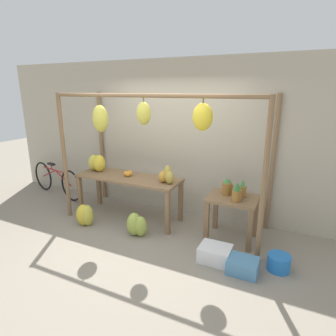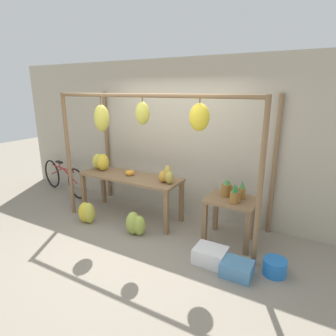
{
  "view_description": "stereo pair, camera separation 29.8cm",
  "coord_description": "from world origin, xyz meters",
  "px_view_note": "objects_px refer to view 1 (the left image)",
  "views": [
    {
      "loc": [
        2.03,
        -3.17,
        2.27
      ],
      "look_at": [
        0.14,
        0.81,
        1.03
      ],
      "focal_mm": 30.0,
      "sensor_mm": 36.0,
      "label": 1
    },
    {
      "loc": [
        2.29,
        -3.03,
        2.27
      ],
      "look_at": [
        0.14,
        0.81,
        1.03
      ],
      "focal_mm": 30.0,
      "sensor_mm": 36.0,
      "label": 2
    }
  ],
  "objects_px": {
    "banana_pile_on_table": "(97,163)",
    "fruit_crate_white": "(215,254)",
    "banana_pile_ground_left": "(85,215)",
    "banana_pile_ground_right": "(137,225)",
    "papaya_pile": "(167,176)",
    "blue_bucket": "(279,262)",
    "orange_pile": "(128,174)",
    "fruit_crate_purple": "(243,266)",
    "pineapple_cluster": "(234,190)",
    "parked_bicycle": "(56,180)"
  },
  "relations": [
    {
      "from": "banana_pile_on_table",
      "to": "fruit_crate_white",
      "type": "relative_size",
      "value": 0.93
    },
    {
      "from": "banana_pile_ground_left",
      "to": "banana_pile_ground_right",
      "type": "relative_size",
      "value": 0.96
    },
    {
      "from": "banana_pile_ground_left",
      "to": "papaya_pile",
      "type": "xyz_separation_m",
      "value": [
        1.29,
        0.57,
        0.72
      ]
    },
    {
      "from": "banana_pile_on_table",
      "to": "blue_bucket",
      "type": "bearing_deg",
      "value": -9.28
    },
    {
      "from": "papaya_pile",
      "to": "orange_pile",
      "type": "bearing_deg",
      "value": 176.9
    },
    {
      "from": "papaya_pile",
      "to": "fruit_crate_purple",
      "type": "relative_size",
      "value": 0.84
    },
    {
      "from": "pineapple_cluster",
      "to": "banana_pile_ground_left",
      "type": "xyz_separation_m",
      "value": [
        -2.38,
        -0.63,
        -0.63
      ]
    },
    {
      "from": "pineapple_cluster",
      "to": "blue_bucket",
      "type": "distance_m",
      "value": 1.16
    },
    {
      "from": "pineapple_cluster",
      "to": "parked_bicycle",
      "type": "xyz_separation_m",
      "value": [
        -3.93,
        0.24,
        -0.46
      ]
    },
    {
      "from": "papaya_pile",
      "to": "parked_bicycle",
      "type": "bearing_deg",
      "value": 174.15
    },
    {
      "from": "parked_bicycle",
      "to": "papaya_pile",
      "type": "xyz_separation_m",
      "value": [
        2.84,
        -0.29,
        0.55
      ]
    },
    {
      "from": "parked_bicycle",
      "to": "banana_pile_ground_left",
      "type": "bearing_deg",
      "value": -29.05
    },
    {
      "from": "fruit_crate_white",
      "to": "parked_bicycle",
      "type": "distance_m",
      "value": 3.99
    },
    {
      "from": "papaya_pile",
      "to": "blue_bucket",
      "type": "bearing_deg",
      "value": -14.38
    },
    {
      "from": "orange_pile",
      "to": "pineapple_cluster",
      "type": "bearing_deg",
      "value": 0.3
    },
    {
      "from": "banana_pile_on_table",
      "to": "orange_pile",
      "type": "relative_size",
      "value": 2.25
    },
    {
      "from": "pineapple_cluster",
      "to": "parked_bicycle",
      "type": "bearing_deg",
      "value": 176.53
    },
    {
      "from": "banana_pile_ground_left",
      "to": "fruit_crate_purple",
      "type": "xyz_separation_m",
      "value": [
        2.71,
        -0.16,
        -0.09
      ]
    },
    {
      "from": "pineapple_cluster",
      "to": "blue_bucket",
      "type": "height_order",
      "value": "pineapple_cluster"
    },
    {
      "from": "banana_pile_ground_right",
      "to": "parked_bicycle",
      "type": "bearing_deg",
      "value": 162.8
    },
    {
      "from": "orange_pile",
      "to": "papaya_pile",
      "type": "height_order",
      "value": "papaya_pile"
    },
    {
      "from": "orange_pile",
      "to": "banana_pile_ground_left",
      "type": "distance_m",
      "value": 1.02
    },
    {
      "from": "banana_pile_ground_left",
      "to": "banana_pile_on_table",
      "type": "bearing_deg",
      "value": 107.84
    },
    {
      "from": "parked_bicycle",
      "to": "papaya_pile",
      "type": "relative_size",
      "value": 5.4
    },
    {
      "from": "banana_pile_ground_left",
      "to": "banana_pile_ground_right",
      "type": "bearing_deg",
      "value": 4.47
    },
    {
      "from": "pineapple_cluster",
      "to": "papaya_pile",
      "type": "bearing_deg",
      "value": -177.24
    },
    {
      "from": "banana_pile_on_table",
      "to": "blue_bucket",
      "type": "distance_m",
      "value": 3.48
    },
    {
      "from": "banana_pile_on_table",
      "to": "banana_pile_ground_right",
      "type": "xyz_separation_m",
      "value": [
        1.19,
        -0.57,
        -0.76
      ]
    },
    {
      "from": "fruit_crate_purple",
      "to": "pineapple_cluster",
      "type": "bearing_deg",
      "value": 113.31
    },
    {
      "from": "fruit_crate_white",
      "to": "papaya_pile",
      "type": "distance_m",
      "value": 1.45
    },
    {
      "from": "banana_pile_ground_right",
      "to": "papaya_pile",
      "type": "height_order",
      "value": "papaya_pile"
    },
    {
      "from": "parked_bicycle",
      "to": "fruit_crate_purple",
      "type": "relative_size",
      "value": 4.53
    },
    {
      "from": "pineapple_cluster",
      "to": "papaya_pile",
      "type": "distance_m",
      "value": 1.09
    },
    {
      "from": "banana_pile_on_table",
      "to": "orange_pile",
      "type": "bearing_deg",
      "value": -2.47
    },
    {
      "from": "banana_pile_on_table",
      "to": "fruit_crate_purple",
      "type": "relative_size",
      "value": 1.04
    },
    {
      "from": "banana_pile_ground_left",
      "to": "parked_bicycle",
      "type": "height_order",
      "value": "parked_bicycle"
    },
    {
      "from": "orange_pile",
      "to": "pineapple_cluster",
      "type": "distance_m",
      "value": 1.88
    },
    {
      "from": "banana_pile_on_table",
      "to": "parked_bicycle",
      "type": "relative_size",
      "value": 0.23
    },
    {
      "from": "orange_pile",
      "to": "papaya_pile",
      "type": "distance_m",
      "value": 0.79
    },
    {
      "from": "banana_pile_on_table",
      "to": "pineapple_cluster",
      "type": "distance_m",
      "value": 2.59
    },
    {
      "from": "banana_pile_on_table",
      "to": "fruit_crate_white",
      "type": "height_order",
      "value": "banana_pile_on_table"
    },
    {
      "from": "fruit_crate_white",
      "to": "parked_bicycle",
      "type": "relative_size",
      "value": 0.25
    },
    {
      "from": "banana_pile_on_table",
      "to": "banana_pile_ground_left",
      "type": "distance_m",
      "value": 1.01
    },
    {
      "from": "banana_pile_ground_left",
      "to": "fruit_crate_purple",
      "type": "bearing_deg",
      "value": -3.36
    },
    {
      "from": "blue_bucket",
      "to": "papaya_pile",
      "type": "relative_size",
      "value": 0.92
    },
    {
      "from": "papaya_pile",
      "to": "fruit_crate_white",
      "type": "bearing_deg",
      "value": -31.47
    },
    {
      "from": "blue_bucket",
      "to": "fruit_crate_white",
      "type": "bearing_deg",
      "value": -168.6
    },
    {
      "from": "banana_pile_ground_right",
      "to": "pineapple_cluster",
      "type": "bearing_deg",
      "value": 21.55
    },
    {
      "from": "pineapple_cluster",
      "to": "fruit_crate_white",
      "type": "relative_size",
      "value": 0.95
    },
    {
      "from": "orange_pile",
      "to": "parked_bicycle",
      "type": "relative_size",
      "value": 0.1
    }
  ]
}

